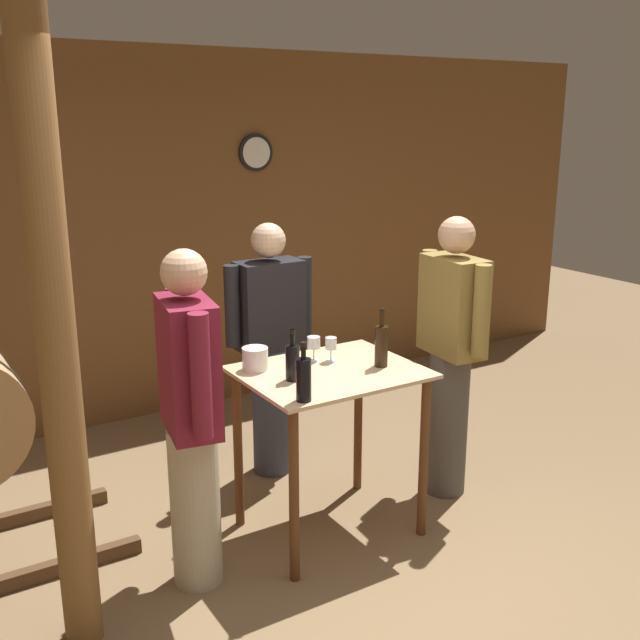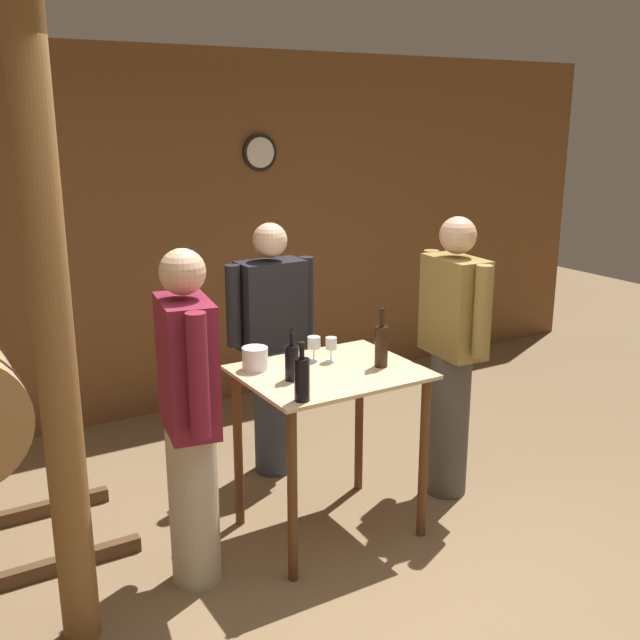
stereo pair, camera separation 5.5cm
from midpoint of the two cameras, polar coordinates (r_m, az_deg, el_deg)
The scene contains 13 objects.
ground_plane at distance 3.79m, azimuth 5.41°, elevation -20.60°, with size 14.00×14.00×0.00m, color brown.
back_wall at distance 5.66m, azimuth -11.48°, elevation 6.21°, with size 8.40×0.08×2.70m.
tasting_table at distance 3.99m, azimuth 1.14°, elevation -6.53°, with size 0.92×0.74×0.93m.
wooden_post at distance 3.13m, azimuth -19.11°, elevation -1.74°, with size 0.16×0.16×2.70m.
wine_bottle_far_left at distance 3.48m, azimuth -0.93°, elevation -4.46°, with size 0.07×0.07×0.29m.
wine_bottle_left at distance 3.75m, azimuth -1.74°, elevation -3.15°, with size 0.07×0.07×0.27m.
wine_bottle_center at distance 3.96m, azimuth 5.09°, elevation -1.90°, with size 0.07×0.07×0.32m.
wine_glass_near_left at distance 4.05m, azimuth -0.08°, elevation -1.79°, with size 0.07×0.07×0.13m.
wine_glass_near_center at distance 4.04m, azimuth 1.24°, elevation -1.87°, with size 0.06×0.06×0.13m.
ice_bucket at distance 3.93m, azimuth -4.57°, elevation -2.94°, with size 0.14×0.14×0.12m.
person_host at distance 4.42m, azimuth 10.39°, elevation -2.46°, with size 0.25×0.59×1.68m.
person_visitor_with_scarf at distance 4.64m, azimuth -3.36°, elevation -1.92°, with size 0.59×0.24×1.61m.
person_visitor_bearded at distance 3.56m, azimuth -9.48°, elevation -7.10°, with size 0.29×0.58×1.66m.
Camera 2 is at (-1.83, -2.46, 2.23)m, focal length 42.00 mm.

